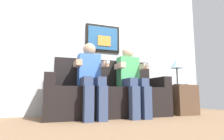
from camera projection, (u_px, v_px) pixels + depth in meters
ground_plane at (116, 120)px, 2.57m from camera, size 5.58×5.58×0.00m
back_wall_assembly at (101, 42)px, 3.45m from camera, size 4.30×0.10×2.60m
couch at (108, 96)px, 2.91m from camera, size 1.90×0.58×0.90m
person_on_left at (91, 76)px, 2.69m from camera, size 0.46×0.56×1.11m
person_on_right at (131, 77)px, 2.90m from camera, size 0.46×0.56×1.11m
side_table_right at (182, 100)px, 3.24m from camera, size 0.40×0.40×0.50m
table_lamp at (177, 65)px, 3.33m from camera, size 0.22×0.22×0.46m
spare_remote_on_table at (186, 84)px, 3.19m from camera, size 0.04×0.13×0.02m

